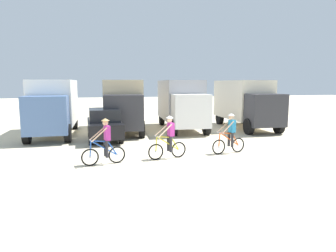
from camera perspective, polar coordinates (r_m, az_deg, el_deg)
The scene contains 9 objects.
ground_plane at distance 11.71m, azimuth 4.95°, elevation -7.70°, with size 120.00×120.00×0.00m, color beige.
box_truck_white_box at distance 19.96m, azimuth -20.42°, elevation 3.76°, with size 2.56×6.81×3.35m.
box_truck_tan_camper at distance 20.51m, azimuth -8.29°, elevation 4.27°, with size 2.96×6.93×3.35m.
box_truck_grey_hauler at distance 21.24m, azimuth 2.45°, elevation 4.47°, with size 2.86×6.91×3.35m.
box_truck_cream_rv at distance 22.39m, azimuth 14.14°, elevation 4.41°, with size 2.67×6.85×3.35m.
sedan_parked at distance 17.51m, azimuth -11.72°, elevation 0.31°, with size 1.85×4.24×1.76m.
cyclist_orange_shirt at distance 12.20m, azimuth -11.61°, elevation -3.13°, with size 1.71×0.55×1.82m.
cyclist_cowboy_hat at distance 12.87m, azimuth 0.12°, elevation -2.39°, with size 1.71×0.55×1.82m.
cyclist_near_camera at distance 14.13m, azimuth 11.40°, elevation -1.62°, with size 1.71×0.55×1.82m.
Camera 1 is at (-3.69, -10.66, 3.15)m, focal length 32.92 mm.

